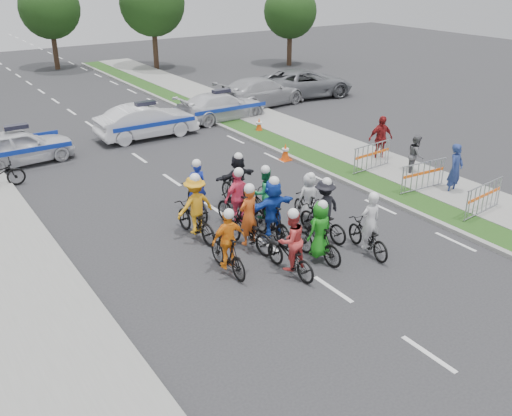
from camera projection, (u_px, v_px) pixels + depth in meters
ground at (333, 289)px, 14.02m from camera, size 90.00×90.00×0.00m
curb_right at (350, 184)px, 20.38m from camera, size 0.20×60.00×0.12m
grass_strip at (365, 180)px, 20.74m from camera, size 1.20×60.00×0.11m
sidewalk_right at (399, 170)px, 21.65m from camera, size 2.40×60.00×0.13m
sidewalk_left at (9, 275)px, 14.51m from camera, size 3.00×60.00×0.13m
rider_0 at (368, 233)px, 15.51m from camera, size 0.89×1.88×1.84m
rider_1 at (319, 237)px, 15.09m from camera, size 0.79×1.74×1.78m
rider_2 at (290, 250)px, 14.44m from camera, size 0.81×1.86×1.87m
rider_3 at (228, 248)px, 14.49m from camera, size 0.93×1.75×1.83m
rider_4 at (323, 215)px, 16.31m from camera, size 1.10×1.90×1.89m
rider_5 at (272, 214)px, 16.11m from camera, size 1.59×1.90×1.99m
rider_6 at (248, 227)px, 15.73m from camera, size 1.03×2.03×1.98m
rider_7 at (308, 203)px, 17.25m from camera, size 0.76×1.64×1.68m
rider_8 at (264, 201)px, 17.31m from camera, size 0.80×1.85×1.87m
rider_9 at (238, 205)px, 16.86m from camera, size 1.04×1.93×1.96m
rider_10 at (195, 213)px, 16.30m from camera, size 1.15×2.02×2.02m
rider_11 at (237, 184)px, 18.38m from camera, size 1.51×1.80×1.86m
rider_12 at (197, 197)px, 17.78m from camera, size 0.95×1.94×1.90m
police_car_0 at (19, 147)px, 22.23m from camera, size 4.29×2.06×1.42m
police_car_1 at (147, 121)px, 25.50m from camera, size 4.52×1.62×1.48m
police_car_2 at (222, 106)px, 28.37m from camera, size 4.76×2.15×1.35m
civilian_sedan at (261, 92)px, 30.93m from camera, size 5.55×2.84×1.54m
civilian_suv at (304, 83)px, 32.93m from camera, size 6.09×3.51×1.60m
spectator_0 at (455, 169)px, 19.32m from camera, size 0.72×0.54×1.78m
spectator_1 at (416, 155)px, 21.10m from camera, size 0.94×0.92×1.53m
spectator_2 at (381, 139)px, 22.46m from camera, size 1.15×0.65×1.84m
barrier_0 at (483, 200)px, 17.73m from camera, size 2.04×0.71×1.12m
barrier_1 at (423, 177)px, 19.56m from camera, size 2.03×0.64×1.12m
barrier_2 at (372, 158)px, 21.45m from camera, size 2.03×0.67×1.12m
cone_0 at (285, 152)px, 22.77m from camera, size 0.40×0.40×0.70m
cone_1 at (259, 125)px, 26.41m from camera, size 0.40×0.40×0.70m
tree_1 at (152, 3)px, 39.59m from camera, size 4.55×4.55×6.82m
tree_2 at (290, 12)px, 41.38m from camera, size 3.85×3.85×5.77m
tree_4 at (49, 8)px, 39.74m from camera, size 4.20×4.20×6.30m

